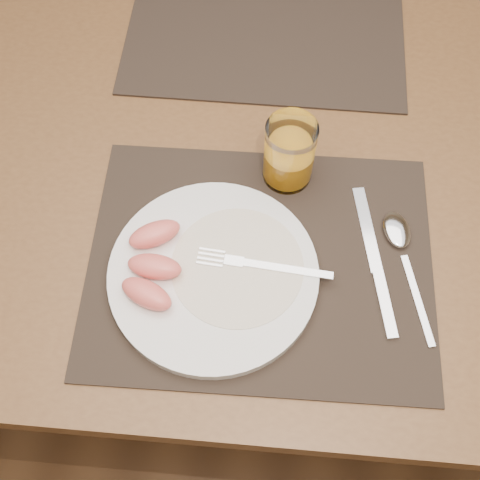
% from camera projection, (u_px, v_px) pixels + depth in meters
% --- Properties ---
extents(ground, '(5.00, 5.00, 0.00)m').
position_uv_depth(ground, '(256.00, 310.00, 1.56)').
color(ground, brown).
rests_on(ground, ground).
extents(table, '(1.40, 0.90, 0.75)m').
position_uv_depth(table, '(265.00, 162.00, 0.97)').
color(table, brown).
rests_on(table, ground).
extents(placemat_near, '(0.46, 0.36, 0.00)m').
position_uv_depth(placemat_near, '(260.00, 263.00, 0.79)').
color(placemat_near, '#2E241C').
rests_on(placemat_near, table).
extents(placemat_far, '(0.45, 0.35, 0.00)m').
position_uv_depth(placemat_far, '(266.00, 22.00, 0.99)').
color(placemat_far, '#2E241C').
rests_on(placemat_far, table).
extents(plate, '(0.27, 0.27, 0.02)m').
position_uv_depth(plate, '(213.00, 274.00, 0.77)').
color(plate, white).
rests_on(plate, placemat_near).
extents(plate_dressing, '(0.17, 0.17, 0.00)m').
position_uv_depth(plate_dressing, '(237.00, 266.00, 0.77)').
color(plate_dressing, white).
rests_on(plate_dressing, plate).
extents(fork, '(0.18, 0.03, 0.00)m').
position_uv_depth(fork, '(253.00, 264.00, 0.77)').
color(fork, silver).
rests_on(fork, plate).
extents(knife, '(0.06, 0.22, 0.01)m').
position_uv_depth(knife, '(377.00, 272.00, 0.78)').
color(knife, silver).
rests_on(knife, placemat_near).
extents(spoon, '(0.07, 0.19, 0.01)m').
position_uv_depth(spoon, '(400.00, 240.00, 0.80)').
color(spoon, silver).
rests_on(spoon, placemat_near).
extents(juice_glass, '(0.07, 0.07, 0.10)m').
position_uv_depth(juice_glass, '(289.00, 155.00, 0.81)').
color(juice_glass, white).
rests_on(juice_glass, placemat_near).
extents(grapefruit_wedges, '(0.08, 0.14, 0.03)m').
position_uv_depth(grapefruit_wedges, '(152.00, 264.00, 0.75)').
color(grapefruit_wedges, '#EF7161').
rests_on(grapefruit_wedges, plate).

